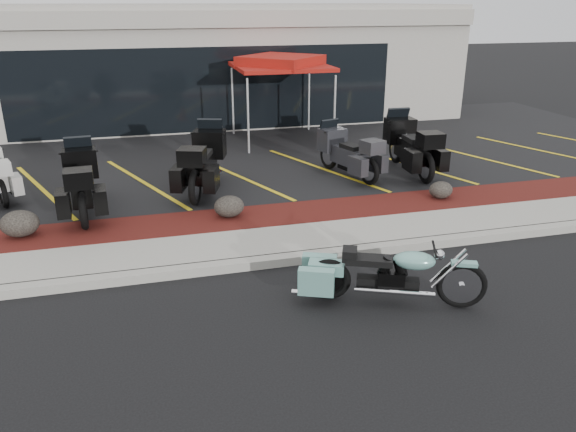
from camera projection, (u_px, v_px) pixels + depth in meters
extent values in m
plane|color=black|center=(302.00, 288.00, 8.62)|extent=(90.00, 90.00, 0.00)
cube|color=gray|center=(287.00, 259.00, 9.40)|extent=(24.00, 0.25, 0.15)
cube|color=gray|center=(277.00, 243.00, 10.03)|extent=(24.00, 1.20, 0.15)
cube|color=#360F0C|center=(262.00, 219.00, 11.11)|extent=(24.00, 1.20, 0.16)
cube|color=black|center=(221.00, 152.00, 15.98)|extent=(26.00, 9.60, 0.15)
cube|color=gray|center=(194.00, 61.00, 20.97)|extent=(18.00, 8.00, 4.00)
cube|color=black|center=(208.00, 90.00, 17.56)|extent=(12.00, 0.06, 2.60)
cube|color=gray|center=(205.00, 19.00, 16.78)|extent=(18.00, 0.30, 0.50)
ellipsoid|color=black|center=(20.00, 224.00, 10.03)|extent=(0.67, 0.56, 0.48)
ellipsoid|color=black|center=(229.00, 206.00, 10.95)|extent=(0.59, 0.49, 0.42)
ellipsoid|color=black|center=(441.00, 190.00, 11.99)|extent=(0.51, 0.43, 0.36)
cone|color=red|center=(198.00, 143.00, 15.66)|extent=(0.34, 0.34, 0.50)
cylinder|color=silver|center=(236.00, 115.00, 15.51)|extent=(0.06, 0.06, 2.05)
cylinder|color=silver|center=(326.00, 114.00, 15.53)|extent=(0.06, 0.06, 2.05)
cylinder|color=silver|center=(242.00, 100.00, 17.84)|extent=(0.06, 0.06, 2.05)
cylinder|color=silver|center=(320.00, 99.00, 17.86)|extent=(0.06, 0.06, 2.05)
cube|color=maroon|center=(281.00, 67.00, 16.27)|extent=(3.25, 3.25, 0.11)
cube|color=maroon|center=(281.00, 61.00, 16.22)|extent=(2.68, 2.68, 0.31)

